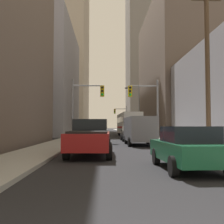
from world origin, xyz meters
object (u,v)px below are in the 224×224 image
at_px(sedan_black, 131,133).
at_px(traffic_signal_far_right, 121,115).
at_px(traffic_signal_near_left, 86,100).
at_px(traffic_signal_near_right, 145,100).
at_px(city_bus, 128,123).
at_px(sedan_green, 188,148).
at_px(pickup_truck_red, 90,138).
at_px(cargo_van_grey, 139,129).
at_px(sedan_blue, 97,135).

height_order(sedan_black, traffic_signal_far_right, traffic_signal_far_right).
xyz_separation_m(traffic_signal_near_left, traffic_signal_near_right, (5.63, -0.00, -0.01)).
relative_size(city_bus, sedan_green, 2.72).
height_order(sedan_green, traffic_signal_near_left, traffic_signal_near_left).
relative_size(pickup_truck_red, cargo_van_grey, 1.03).
xyz_separation_m(pickup_truck_red, sedan_blue, (0.19, 8.98, -0.16)).
distance_m(cargo_van_grey, traffic_signal_near_right, 4.82).
relative_size(cargo_van_grey, sedan_black, 1.25).
xyz_separation_m(sedan_black, traffic_signal_near_right, (1.15, -2.43, 3.23)).
height_order(pickup_truck_red, sedan_black, pickup_truck_red).
distance_m(cargo_van_grey, sedan_blue, 3.68).
distance_m(city_bus, sedan_blue, 17.73).
bearing_deg(sedan_black, pickup_truck_red, -104.15).
xyz_separation_m(pickup_truck_red, cargo_van_grey, (3.61, 7.75, 0.35)).
xyz_separation_m(cargo_van_grey, sedan_black, (-0.08, 6.27, -0.52)).
bearing_deg(sedan_blue, traffic_signal_near_left, 113.46).
height_order(traffic_signal_near_left, traffic_signal_near_right, same).
bearing_deg(traffic_signal_far_right, pickup_truck_red, -95.75).
xyz_separation_m(city_bus, traffic_signal_near_left, (-5.36, -14.56, 2.08)).
height_order(city_bus, sedan_blue, city_bus).
bearing_deg(cargo_van_grey, traffic_signal_near_left, 139.90).
xyz_separation_m(city_bus, pickup_truck_red, (-4.41, -26.16, -1.00)).
bearing_deg(sedan_green, traffic_signal_near_left, 105.82).
distance_m(city_bus, traffic_signal_near_left, 15.66).
height_order(city_bus, traffic_signal_near_left, traffic_signal_near_left).
distance_m(pickup_truck_red, traffic_signal_near_left, 12.03).
bearing_deg(traffic_signal_near_right, sedan_blue, -149.83).
bearing_deg(pickup_truck_red, traffic_signal_far_right, 84.25).
relative_size(cargo_van_grey, traffic_signal_near_right, 0.88).
relative_size(sedan_blue, sedan_black, 1.01).
height_order(city_bus, traffic_signal_far_right, traffic_signal_far_right).
bearing_deg(pickup_truck_red, sedan_green, -52.10).
xyz_separation_m(traffic_signal_near_right, traffic_signal_far_right, (-0.02, 34.73, 0.00)).
bearing_deg(city_bus, cargo_van_grey, -92.49).
height_order(traffic_signal_near_right, traffic_signal_far_right, same).
bearing_deg(sedan_black, traffic_signal_near_right, -64.72).
xyz_separation_m(pickup_truck_red, sedan_black, (3.53, 14.02, -0.16)).
distance_m(sedan_blue, traffic_signal_near_left, 4.31).
bearing_deg(traffic_signal_far_right, cargo_van_grey, -91.55).
relative_size(pickup_truck_red, sedan_black, 1.29).
height_order(pickup_truck_red, traffic_signal_near_left, traffic_signal_near_left).
xyz_separation_m(sedan_green, traffic_signal_far_right, (0.99, 51.04, 3.23)).
xyz_separation_m(city_bus, sedan_green, (-0.74, -30.87, -1.16)).
bearing_deg(traffic_signal_near_left, sedan_green, -74.18).
distance_m(pickup_truck_red, traffic_signal_far_right, 46.66).
bearing_deg(cargo_van_grey, city_bus, 87.51).
height_order(traffic_signal_near_left, traffic_signal_far_right, same).
xyz_separation_m(city_bus, sedan_blue, (-4.23, -17.18, -1.16)).
height_order(sedan_blue, traffic_signal_near_left, traffic_signal_near_left).
height_order(cargo_van_grey, traffic_signal_near_left, traffic_signal_near_left).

